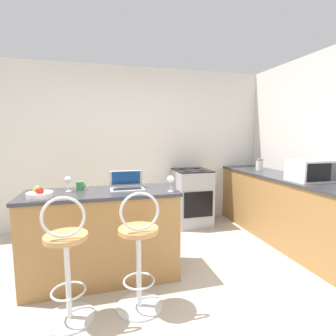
% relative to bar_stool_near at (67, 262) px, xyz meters
% --- Properties ---
extents(ground_plane, '(20.00, 20.00, 0.00)m').
position_rel_bar_stool_near_xyz_m(ground_plane, '(0.76, 0.03, -0.50)').
color(ground_plane, '#ADA393').
extents(wall_back, '(12.00, 0.06, 2.60)m').
position_rel_bar_stool_near_xyz_m(wall_back, '(0.76, 2.29, 0.80)').
color(wall_back, silver).
rests_on(wall_back, ground_plane).
extents(breakfast_bar, '(1.55, 0.61, 0.93)m').
position_rel_bar_stool_near_xyz_m(breakfast_bar, '(0.29, 0.60, -0.03)').
color(breakfast_bar, '#9E703D').
rests_on(breakfast_bar, ground_plane).
extents(counter_right, '(0.63, 2.76, 0.93)m').
position_rel_bar_stool_near_xyz_m(counter_right, '(2.80, 0.89, -0.03)').
color(counter_right, '#9E703D').
rests_on(counter_right, ground_plane).
extents(bar_stool_near, '(0.40, 0.40, 1.05)m').
position_rel_bar_stool_near_xyz_m(bar_stool_near, '(0.00, 0.00, 0.00)').
color(bar_stool_near, silver).
rests_on(bar_stool_near, ground_plane).
extents(bar_stool_far, '(0.40, 0.40, 1.05)m').
position_rel_bar_stool_near_xyz_m(bar_stool_far, '(0.58, 0.00, 0.00)').
color(bar_stool_far, silver).
rests_on(bar_stool_far, ground_plane).
extents(laptop, '(0.35, 0.27, 0.19)m').
position_rel_bar_stool_near_xyz_m(laptop, '(0.55, 0.66, 0.48)').
color(laptop, silver).
rests_on(laptop, breakfast_bar).
extents(microwave, '(0.48, 0.37, 0.27)m').
position_rel_bar_stool_near_xyz_m(microwave, '(2.80, 0.54, 0.56)').
color(microwave, silver).
rests_on(microwave, counter_right).
extents(stove_range, '(0.56, 0.61, 0.94)m').
position_rel_bar_stool_near_xyz_m(stove_range, '(1.77, 1.93, -0.04)').
color(stove_range, '#9EA3A8').
rests_on(stove_range, ground_plane).
extents(wine_glass_short, '(0.07, 0.07, 0.16)m').
position_rel_bar_stool_near_xyz_m(wine_glass_short, '(-0.03, 0.68, 0.54)').
color(wine_glass_short, silver).
rests_on(wine_glass_short, breakfast_bar).
extents(mug_green, '(0.10, 0.08, 0.09)m').
position_rel_bar_stool_near_xyz_m(mug_green, '(0.08, 0.73, 0.47)').
color(mug_green, '#338447').
rests_on(mug_green, breakfast_bar).
extents(wine_glass_tall, '(0.07, 0.07, 0.16)m').
position_rel_bar_stool_near_xyz_m(wine_glass_tall, '(0.97, 0.41, 0.55)').
color(wine_glass_tall, silver).
rests_on(wine_glass_tall, breakfast_bar).
extents(fruit_bowl, '(0.23, 0.23, 0.11)m').
position_rel_bar_stool_near_xyz_m(fruit_bowl, '(-0.26, 0.45, 0.47)').
color(fruit_bowl, silver).
rests_on(fruit_bowl, breakfast_bar).
extents(mug_blue, '(0.09, 0.07, 0.10)m').
position_rel_bar_stool_near_xyz_m(mug_blue, '(2.98, 1.10, 0.48)').
color(mug_blue, '#2D51AD').
rests_on(mug_blue, counter_right).
extents(storage_jar, '(0.12, 0.12, 0.18)m').
position_rel_bar_stool_near_xyz_m(storage_jar, '(2.81, 1.61, 0.52)').
color(storage_jar, silver).
rests_on(storage_jar, counter_right).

